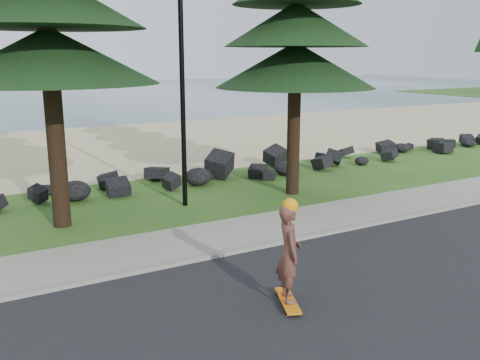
# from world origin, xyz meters

# --- Properties ---
(ground) EXTENTS (160.00, 160.00, 0.00)m
(ground) POSITION_xyz_m (0.00, 0.00, 0.00)
(ground) COLOR #285119
(ground) RESTS_ON ground
(road) EXTENTS (160.00, 7.00, 0.02)m
(road) POSITION_xyz_m (0.00, -4.50, 0.01)
(road) COLOR black
(road) RESTS_ON ground
(kerb) EXTENTS (160.00, 0.20, 0.10)m
(kerb) POSITION_xyz_m (0.00, -0.90, 0.05)
(kerb) COLOR gray
(kerb) RESTS_ON ground
(sidewalk) EXTENTS (160.00, 2.00, 0.08)m
(sidewalk) POSITION_xyz_m (0.00, 0.20, 0.04)
(sidewalk) COLOR #9F9585
(sidewalk) RESTS_ON ground
(beach_sand) EXTENTS (160.00, 15.00, 0.01)m
(beach_sand) POSITION_xyz_m (0.00, 14.50, 0.01)
(beach_sand) COLOR tan
(beach_sand) RESTS_ON ground
(ocean) EXTENTS (160.00, 58.00, 0.01)m
(ocean) POSITION_xyz_m (0.00, 51.00, 0.00)
(ocean) COLOR #304F5B
(ocean) RESTS_ON ground
(seawall_boulders) EXTENTS (60.00, 2.40, 1.10)m
(seawall_boulders) POSITION_xyz_m (0.00, 5.60, 0.00)
(seawall_boulders) COLOR black
(seawall_boulders) RESTS_ON ground
(lamp_post) EXTENTS (0.25, 0.14, 8.14)m
(lamp_post) POSITION_xyz_m (0.00, 3.20, 4.13)
(lamp_post) COLOR black
(lamp_post) RESTS_ON ground
(skateboarder) EXTENTS (0.61, 1.05, 1.92)m
(skateboarder) POSITION_xyz_m (-1.05, -3.55, 0.97)
(skateboarder) COLOR orange
(skateboarder) RESTS_ON ground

